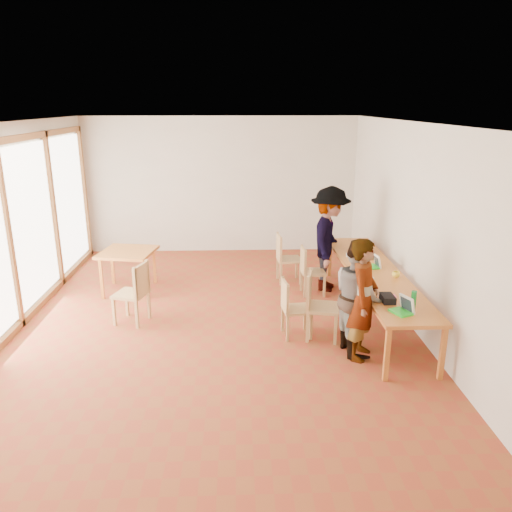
{
  "coord_description": "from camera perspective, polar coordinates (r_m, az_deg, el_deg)",
  "views": [
    {
      "loc": [
        0.38,
        -7.09,
        3.26
      ],
      "look_at": [
        0.64,
        -0.07,
        1.1
      ],
      "focal_mm": 35.0,
      "sensor_mm": 36.0,
      "label": 1
    }
  ],
  "objects": [
    {
      "name": "clear_glass",
      "position": [
        7.42,
        13.07,
        -2.76
      ],
      "size": [
        0.07,
        0.07,
        0.09
      ],
      "primitive_type": "cylinder",
      "color": "silver",
      "rests_on": "communal_table"
    },
    {
      "name": "side_table",
      "position": [
        9.15,
        -14.45,
        0.09
      ],
      "size": [
        0.9,
        0.9,
        0.75
      ],
      "rotation": [
        0.0,
        0.0,
        -0.16
      ],
      "color": "#BF692A",
      "rests_on": "ground"
    },
    {
      "name": "green_bottle",
      "position": [
        6.53,
        17.55,
        -5.0
      ],
      "size": [
        0.07,
        0.07,
        0.28
      ],
      "primitive_type": "cylinder",
      "color": "#117224",
      "rests_on": "communal_table"
    },
    {
      "name": "pink_phone",
      "position": [
        7.03,
        15.43,
        -4.41
      ],
      "size": [
        0.05,
        0.1,
        0.01
      ],
      "primitive_type": "cube",
      "color": "#EA427E",
      "rests_on": "communal_table"
    },
    {
      "name": "ground",
      "position": [
        7.81,
        -4.74,
        -7.64
      ],
      "size": [
        8.0,
        8.0,
        0.0
      ],
      "primitive_type": "plane",
      "color": "brown",
      "rests_on": "ground"
    },
    {
      "name": "laptop_mid",
      "position": [
        8.16,
        13.39,
        -0.89
      ],
      "size": [
        0.23,
        0.26,
        0.2
      ],
      "rotation": [
        0.0,
        0.0,
        0.11
      ],
      "color": "green",
      "rests_on": "communal_table"
    },
    {
      "name": "ceiling",
      "position": [
        7.1,
        -5.35,
        15.09
      ],
      "size": [
        6.0,
        8.0,
        0.04
      ],
      "primitive_type": "cube",
      "color": "white",
      "rests_on": "wall_back"
    },
    {
      "name": "wall_back",
      "position": [
        11.23,
        -4.05,
        8.03
      ],
      "size": [
        6.0,
        0.1,
        3.0
      ],
      "primitive_type": "cube",
      "color": "beige",
      "rests_on": "ground"
    },
    {
      "name": "yellow_mug",
      "position": [
        7.77,
        15.71,
        -2.06
      ],
      "size": [
        0.15,
        0.15,
        0.09
      ],
      "primitive_type": "imported",
      "rotation": [
        0.0,
        0.0,
        0.36
      ],
      "color": "yellow",
      "rests_on": "communal_table"
    },
    {
      "name": "chair_spare",
      "position": [
        7.79,
        -13.54,
        -3.44
      ],
      "size": [
        0.56,
        0.56,
        0.51
      ],
      "rotation": [
        0.0,
        0.0,
        2.83
      ],
      "color": "tan",
      "rests_on": "ground"
    },
    {
      "name": "person_near",
      "position": [
        6.64,
        12.17,
        -4.88
      ],
      "size": [
        0.6,
        0.7,
        1.63
      ],
      "primitive_type": "imported",
      "rotation": [
        0.0,
        0.0,
        1.14
      ],
      "color": "gray",
      "rests_on": "ground"
    },
    {
      "name": "laptop_near",
      "position": [
        6.52,
        16.53,
        -5.73
      ],
      "size": [
        0.31,
        0.32,
        0.22
      ],
      "rotation": [
        0.0,
        0.0,
        0.41
      ],
      "color": "green",
      "rests_on": "communal_table"
    },
    {
      "name": "laptop_far",
      "position": [
        8.79,
        11.93,
        0.52
      ],
      "size": [
        0.29,
        0.3,
        0.2
      ],
      "rotation": [
        0.0,
        0.0,
        0.41
      ],
      "color": "green",
      "rests_on": "communal_table"
    },
    {
      "name": "chair_far",
      "position": [
        9.35,
        3.23,
        0.33
      ],
      "size": [
        0.47,
        0.47,
        0.49
      ],
      "rotation": [
        0.0,
        0.0,
        0.09
      ],
      "color": "tan",
      "rests_on": "ground"
    },
    {
      "name": "person_far",
      "position": [
        8.97,
        8.38,
        1.91
      ],
      "size": [
        1.03,
        1.37,
        1.88
      ],
      "primitive_type": "imported",
      "rotation": [
        0.0,
        0.0,
        1.26
      ],
      "color": "gray",
      "rests_on": "ground"
    },
    {
      "name": "communal_table",
      "position": [
        8.0,
        13.39,
        -2.02
      ],
      "size": [
        0.8,
        4.0,
        0.75
      ],
      "color": "#BF692A",
      "rests_on": "ground"
    },
    {
      "name": "wall_right",
      "position": [
        7.76,
        17.73,
        3.16
      ],
      "size": [
        0.1,
        8.0,
        3.0
      ],
      "primitive_type": "cube",
      "color": "beige",
      "rests_on": "ground"
    },
    {
      "name": "condiment_cup",
      "position": [
        8.64,
        10.52,
        0.13
      ],
      "size": [
        0.08,
        0.08,
        0.06
      ],
      "primitive_type": "cylinder",
      "color": "white",
      "rests_on": "communal_table"
    },
    {
      "name": "wall_front",
      "position": [
        3.57,
        -8.12,
        -12.58
      ],
      "size": [
        6.0,
        0.1,
        3.0
      ],
      "primitive_type": "cube",
      "color": "beige",
      "rests_on": "ground"
    },
    {
      "name": "window_wall",
      "position": [
        8.03,
        -26.65,
        2.6
      ],
      "size": [
        0.1,
        8.0,
        3.0
      ],
      "primitive_type": "cube",
      "color": "white",
      "rests_on": "ground"
    },
    {
      "name": "black_pouch",
      "position": [
        6.81,
        14.81,
        -4.71
      ],
      "size": [
        0.16,
        0.26,
        0.09
      ],
      "primitive_type": "cube",
      "color": "black",
      "rests_on": "communal_table"
    },
    {
      "name": "chair_empty",
      "position": [
        8.78,
        5.98,
        -1.13
      ],
      "size": [
        0.42,
        0.42,
        0.46
      ],
      "rotation": [
        0.0,
        0.0,
        0.06
      ],
      "color": "tan",
      "rests_on": "ground"
    },
    {
      "name": "person_mid",
      "position": [
        6.82,
        11.56,
        -4.51
      ],
      "size": [
        0.69,
        0.84,
        1.58
      ],
      "primitive_type": "imported",
      "rotation": [
        0.0,
        0.0,
        1.7
      ],
      "color": "gray",
      "rests_on": "ground"
    },
    {
      "name": "chair_mid",
      "position": [
        7.19,
        4.0,
        -5.3
      ],
      "size": [
        0.44,
        0.44,
        0.45
      ],
      "rotation": [
        0.0,
        0.0,
        0.12
      ],
      "color": "tan",
      "rests_on": "ground"
    },
    {
      "name": "chair_near",
      "position": [
        7.16,
        6.86,
        -4.83
      ],
      "size": [
        0.54,
        0.54,
        0.52
      ],
      "rotation": [
        0.0,
        0.0,
        -0.22
      ],
      "color": "tan",
      "rests_on": "ground"
    }
  ]
}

